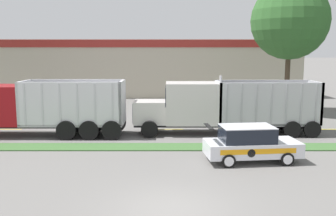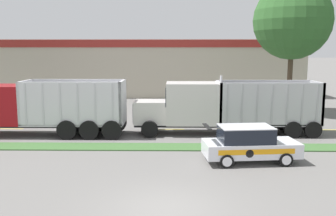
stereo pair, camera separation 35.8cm
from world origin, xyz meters
The scene contains 12 objects.
ground_plane centered at (0.00, 0.00, 0.00)m, with size 600.00×600.00×0.00m, color slate.
grass_verge centered at (0.00, 7.96, 0.03)m, with size 120.00×1.54×0.06m, color #3D6633.
centre_line_2 centered at (-11.08, 12.73, 0.00)m, with size 2.40×0.14×0.01m, color yellow.
centre_line_3 centered at (-5.68, 12.73, 0.00)m, with size 2.40×0.14×0.01m, color yellow.
centre_line_4 centered at (-0.28, 12.73, 0.00)m, with size 2.40×0.14×0.01m, color yellow.
centre_line_5 centered at (5.12, 12.73, 0.00)m, with size 2.40×0.14×0.01m, color yellow.
centre_line_6 centered at (10.52, 12.73, 0.00)m, with size 2.40×0.14×0.01m, color yellow.
dump_truck_mid centered at (2.39, 11.48, 1.67)m, with size 11.45×2.68×3.73m.
dump_truck_far_right centered at (-9.40, 10.87, 1.65)m, with size 11.43×2.63×3.40m.
rally_car centered at (3.77, 5.39, 0.87)m, with size 4.55×2.28×1.74m.
store_building_backdrop centered at (-2.77, 35.08, 3.22)m, with size 34.92×12.10×6.43m.
tree_behind_left centered at (9.89, 19.61, 8.27)m, with size 6.36×6.36×12.41m.
Camera 2 is at (0.25, -11.73, 5.15)m, focal length 40.00 mm.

